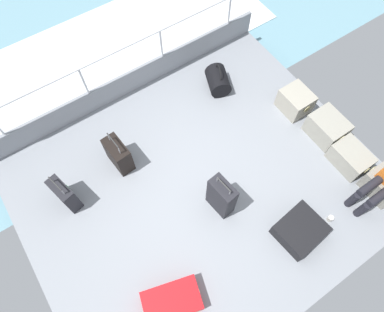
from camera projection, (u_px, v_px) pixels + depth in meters
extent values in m
cube|color=gray|center=(201.00, 186.00, 5.30)|extent=(4.40, 5.20, 0.06)
cube|color=gray|center=(129.00, 82.00, 5.89)|extent=(0.06, 5.20, 0.45)
cylinder|color=silver|center=(3.00, 133.00, 5.11)|extent=(0.04, 0.04, 1.00)
cylinder|color=silver|center=(88.00, 91.00, 5.47)|extent=(0.04, 0.04, 1.00)
cylinder|color=silver|center=(162.00, 54.00, 5.82)|extent=(0.04, 0.04, 1.00)
cylinder|color=silver|center=(228.00, 21.00, 6.17)|extent=(0.04, 0.04, 1.00)
cylinder|color=silver|center=(120.00, 49.00, 5.20)|extent=(0.04, 4.16, 0.04)
cube|color=white|center=(99.00, 54.00, 6.93)|extent=(2.40, 7.28, 0.01)
cube|color=#9E9989|center=(295.00, 101.00, 5.75)|extent=(0.49, 0.43, 0.38)
torus|color=tan|center=(286.00, 88.00, 5.78)|extent=(0.02, 0.12, 0.12)
torus|color=tan|center=(307.00, 109.00, 5.58)|extent=(0.02, 0.12, 0.12)
cube|color=gray|center=(327.00, 128.00, 5.51)|extent=(0.57, 0.45, 0.39)
torus|color=tan|center=(316.00, 112.00, 5.55)|extent=(0.02, 0.12, 0.12)
torus|color=tan|center=(342.00, 138.00, 5.33)|extent=(0.02, 0.12, 0.12)
cube|color=gray|center=(350.00, 158.00, 5.30)|extent=(0.58, 0.41, 0.34)
torus|color=tan|center=(338.00, 142.00, 5.35)|extent=(0.02, 0.12, 0.12)
torus|color=tan|center=(367.00, 171.00, 5.12)|extent=(0.02, 0.12, 0.12)
cube|color=gray|center=(384.00, 184.00, 5.08)|extent=(0.51, 0.43, 0.37)
torus|color=tan|center=(373.00, 169.00, 5.11)|extent=(0.02, 0.12, 0.12)
cylinder|color=black|center=(379.00, 196.00, 4.76)|extent=(0.12, 0.40, 0.12)
cylinder|color=black|center=(362.00, 209.00, 4.91)|extent=(0.11, 0.11, 0.37)
cylinder|color=black|center=(370.00, 186.00, 4.82)|extent=(0.12, 0.40, 0.12)
cylinder|color=black|center=(353.00, 199.00, 4.97)|extent=(0.11, 0.11, 0.37)
cube|color=black|center=(65.00, 194.00, 4.93)|extent=(0.46, 0.28, 0.51)
cylinder|color=#A5A8AD|center=(51.00, 180.00, 4.68)|extent=(0.02, 0.02, 0.14)
cylinder|color=#A5A8AD|center=(63.00, 192.00, 4.60)|extent=(0.02, 0.02, 0.14)
cylinder|color=#2D2D2D|center=(55.00, 184.00, 4.58)|extent=(0.28, 0.08, 0.02)
cube|color=green|center=(68.00, 187.00, 4.87)|extent=(0.05, 0.02, 0.08)
cube|color=black|center=(221.00, 197.00, 4.81)|extent=(0.42, 0.25, 0.72)
cylinder|color=#A5A8AD|center=(217.00, 179.00, 4.49)|extent=(0.02, 0.02, 0.09)
cylinder|color=#A5A8AD|center=(230.00, 192.00, 4.41)|extent=(0.02, 0.02, 0.09)
cylinder|color=#2D2D2D|center=(224.00, 184.00, 4.41)|extent=(0.26, 0.05, 0.02)
cube|color=silver|center=(228.00, 189.00, 4.74)|extent=(0.05, 0.01, 0.08)
cube|color=black|center=(300.00, 230.00, 4.83)|extent=(0.62, 0.68, 0.25)
cube|color=silver|center=(315.00, 216.00, 4.91)|extent=(0.05, 0.01, 0.08)
cube|color=red|center=(172.00, 301.00, 4.43)|extent=(0.62, 0.82, 0.23)
cube|color=silver|center=(199.00, 291.00, 4.45)|extent=(0.05, 0.02, 0.08)
cube|color=black|center=(119.00, 155.00, 5.22)|extent=(0.47, 0.27, 0.53)
cylinder|color=#A5A8AD|center=(109.00, 137.00, 4.95)|extent=(0.02, 0.02, 0.18)
cylinder|color=#A5A8AD|center=(119.00, 150.00, 4.85)|extent=(0.02, 0.02, 0.18)
cylinder|color=#2D2D2D|center=(113.00, 140.00, 4.82)|extent=(0.29, 0.04, 0.02)
cube|color=silver|center=(124.00, 145.00, 5.11)|extent=(0.05, 0.01, 0.08)
cylinder|color=black|center=(218.00, 81.00, 5.96)|extent=(0.58, 0.51, 0.36)
torus|color=black|center=(219.00, 73.00, 5.79)|extent=(0.29, 0.13, 0.30)
cylinder|color=white|center=(330.00, 218.00, 4.98)|extent=(0.08, 0.08, 0.10)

